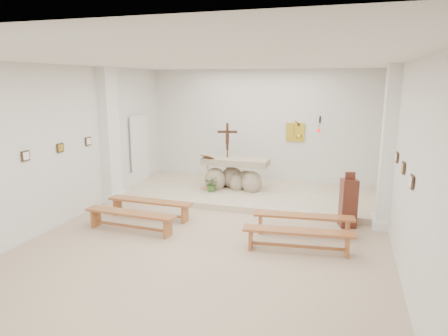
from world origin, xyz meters
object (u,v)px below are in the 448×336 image
(crucifix_stand, at_px, (227,150))
(bench_right_front, at_px, (303,220))
(lectern, at_px, (207,171))
(donation_pedestal, at_px, (348,203))
(bench_left_front, at_px, (150,205))
(bench_left_second, at_px, (130,217))
(bench_right_second, at_px, (298,236))
(altar, at_px, (235,176))

(crucifix_stand, bearing_deg, bench_right_front, -62.68)
(lectern, bearing_deg, donation_pedestal, -2.70)
(bench_left_front, relative_size, bench_left_second, 1.00)
(lectern, xyz_separation_m, bench_right_front, (2.93, -2.31, -0.34))
(bench_left_front, relative_size, bench_right_second, 0.99)
(bench_right_front, bearing_deg, lectern, 135.54)
(altar, distance_m, crucifix_stand, 0.75)
(bench_right_front, bearing_deg, altar, 124.36)
(altar, distance_m, bench_right_front, 3.40)
(bench_left_second, bearing_deg, altar, 71.83)
(lectern, distance_m, bench_left_front, 2.41)
(altar, height_order, bench_right_front, altar)
(altar, bearing_deg, bench_right_second, -57.34)
(donation_pedestal, bearing_deg, bench_left_front, 174.01)
(lectern, relative_size, donation_pedestal, 0.84)
(altar, bearing_deg, bench_left_second, -110.75)
(crucifix_stand, xyz_separation_m, donation_pedestal, (3.34, -1.92, -0.67))
(altar, height_order, bench_left_second, altar)
(lectern, bearing_deg, bench_right_second, -28.38)
(crucifix_stand, bearing_deg, bench_left_second, -121.82)
(donation_pedestal, xyz_separation_m, bench_right_second, (-0.88, -1.68, -0.22))
(bench_left_second, xyz_separation_m, bench_right_second, (3.54, 0.00, 0.00))
(bench_right_second, bearing_deg, bench_right_front, 83.66)
(crucifix_stand, distance_m, bench_right_second, 4.45)
(altar, height_order, crucifix_stand, crucifix_stand)
(crucifix_stand, xyz_separation_m, bench_right_second, (2.47, -3.59, -0.89))
(altar, xyz_separation_m, bench_right_front, (2.21, -2.58, -0.19))
(bench_right_second, bearing_deg, bench_left_front, 159.42)
(altar, relative_size, donation_pedestal, 1.51)
(crucifix_stand, xyz_separation_m, bench_left_second, (-1.08, -3.59, -0.89))
(bench_left_second, bearing_deg, bench_right_second, 2.76)
(bench_left_front, bearing_deg, bench_left_second, -88.25)
(crucifix_stand, height_order, donation_pedestal, crucifix_stand)
(crucifix_stand, xyz_separation_m, bench_right_front, (2.47, -2.69, -0.89))
(donation_pedestal, bearing_deg, bench_right_second, -133.59)
(bench_right_front, distance_m, bench_right_second, 0.90)
(donation_pedestal, height_order, bench_left_front, donation_pedestal)
(crucifix_stand, distance_m, bench_right_front, 3.76)
(altar, height_order, bench_right_second, altar)
(bench_left_front, xyz_separation_m, bench_right_front, (3.54, 0.00, 0.00))
(lectern, height_order, crucifix_stand, crucifix_stand)
(bench_right_front, bearing_deg, crucifix_stand, 126.17)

